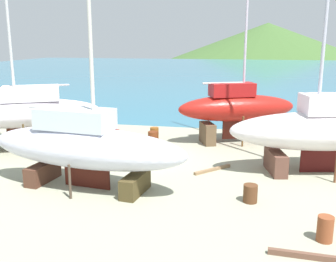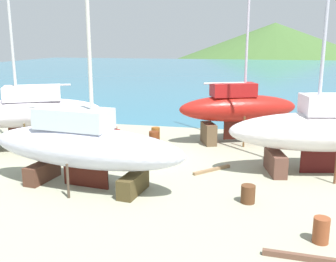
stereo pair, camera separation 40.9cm
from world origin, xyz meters
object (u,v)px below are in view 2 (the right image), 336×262
barrel_blue_faded (154,138)px  sailboat_far_slipway (327,130)px  barrel_tipped_left (321,230)px  sailboat_large_starboard (27,112)px  barrel_tipped_center (156,134)px  worker (116,139)px  sailboat_small_center (238,108)px  sailboat_mid_port (83,145)px  barrel_by_slipway (248,194)px

barrel_blue_faded → sailboat_far_slipway: bearing=-19.6°
barrel_tipped_left → sailboat_large_starboard: bearing=152.6°
barrel_tipped_center → barrel_tipped_left: size_ratio=0.99×
worker → barrel_tipped_left: 14.05m
sailboat_small_center → sailboat_mid_port: sailboat_mid_port is taller
sailboat_small_center → barrel_tipped_left: 13.84m
barrel_blue_faded → barrel_tipped_center: (-0.19, 1.17, 0.01)m
sailboat_far_slipway → barrel_blue_faded: size_ratio=19.69×
barrel_by_slipway → barrel_tipped_center: (-6.62, 9.64, 0.06)m
sailboat_mid_port → barrel_blue_faded: (1.22, 8.26, -1.61)m
sailboat_mid_port → barrel_tipped_center: 9.61m
barrel_by_slipway → sailboat_far_slipway: bearing=52.0°
sailboat_large_starboard → barrel_tipped_left: size_ratio=17.15×
sailboat_large_starboard → barrel_blue_faded: bearing=172.5°
barrel_by_slipway → barrel_tipped_left: 3.88m
sailboat_mid_port → sailboat_large_starboard: bearing=146.5°
worker → barrel_tipped_left: bearing=-114.9°
sailboat_small_center → barrel_tipped_left: sailboat_small_center is taller
barrel_tipped_left → sailboat_far_slipway: bearing=81.0°
barrel_by_slipway → barrel_tipped_center: size_ratio=0.87×
barrel_tipped_center → barrel_tipped_left: 15.56m
sailboat_large_starboard → sailboat_mid_port: bearing=111.5°
sailboat_far_slipway → barrel_tipped_center: 11.61m
worker → barrel_tipped_center: worker is taller
barrel_blue_faded → barrel_by_slipway: 10.63m
barrel_by_slipway → barrel_tipped_center: bearing=124.5°
sailboat_large_starboard → worker: sailboat_large_starboard is taller
barrel_by_slipway → barrel_tipped_left: barrel_tipped_left is taller
sailboat_large_starboard → sailboat_far_slipway: bearing=149.5°
sailboat_small_center → barrel_by_slipway: (1.04, -10.30, -2.00)m
sailboat_small_center → barrel_tipped_center: sailboat_small_center is taller
barrel_blue_faded → barrel_tipped_left: (8.98, -11.40, 0.01)m
sailboat_large_starboard → worker: 5.99m
sailboat_small_center → sailboat_far_slipway: sailboat_far_slipway is taller
sailboat_small_center → barrel_blue_faded: size_ratio=16.91×
sailboat_mid_port → barrel_by_slipway: (7.65, -0.21, -1.67)m
sailboat_large_starboard → barrel_blue_faded: 8.32m
sailboat_small_center → barrel_blue_faded: (-5.39, -1.83, -1.94)m
sailboat_small_center → barrel_blue_faded: sailboat_small_center is taller
sailboat_mid_port → barrel_by_slipway: sailboat_mid_port is taller
barrel_tipped_center → sailboat_large_starboard: bearing=-151.5°
barrel_blue_faded → barrel_tipped_left: 14.51m
sailboat_small_center → barrel_tipped_center: bearing=164.1°
sailboat_far_slipway → barrel_by_slipway: (-3.78, -4.85, -1.94)m
sailboat_small_center → sailboat_mid_port: 12.06m
sailboat_far_slipway → barrel_by_slipway: size_ratio=22.44×
sailboat_far_slipway → barrel_blue_faded: sailboat_far_slipway is taller
sailboat_large_starboard → worker: (5.78, 0.45, -1.50)m
sailboat_large_starboard → sailboat_mid_port: 8.36m
sailboat_far_slipway → barrel_by_slipway: bearing=39.8°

